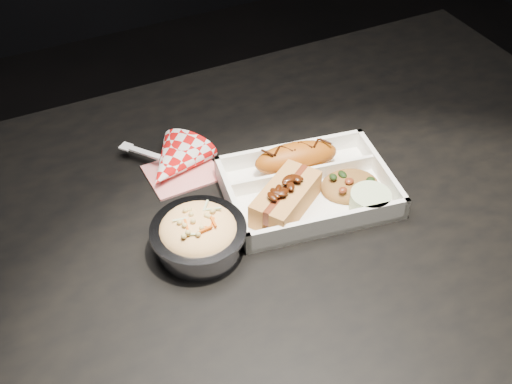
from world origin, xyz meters
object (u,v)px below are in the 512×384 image
dining_table (291,237)px  fried_pastry (296,158)px  food_tray (307,190)px  foil_coleslaw_cup (198,234)px  hotdog (286,197)px  napkin_fork (174,164)px

dining_table → fried_pastry: 0.13m
food_tray → foil_coleslaw_cup: foil_coleslaw_cup is taller
dining_table → foil_coleslaw_cup: bearing=-167.6°
fried_pastry → hotdog: hotdog is taller
hotdog → napkin_fork: (-0.12, 0.16, -0.02)m
dining_table → food_tray: (0.02, -0.01, 0.10)m
hotdog → foil_coleslaw_cup: foil_coleslaw_cup is taller
food_tray → napkin_fork: size_ratio=1.76×
food_tray → fried_pastry: (0.01, 0.05, 0.02)m
dining_table → napkin_fork: size_ratio=7.67×
food_tray → hotdog: hotdog is taller
hotdog → foil_coleslaw_cup: 0.14m
hotdog → fried_pastry: bearing=18.4°
napkin_fork → foil_coleslaw_cup: bearing=-47.4°
fried_pastry → napkin_fork: bearing=153.2°
foil_coleslaw_cup → napkin_fork: bearing=81.1°
dining_table → food_tray: 0.10m
food_tray → fried_pastry: size_ratio=2.03×
food_tray → foil_coleslaw_cup: 0.20m
dining_table → fried_pastry: (0.03, 0.05, 0.12)m
fried_pastry → napkin_fork: napkin_fork is taller
fried_pastry → napkin_fork: (-0.17, 0.09, -0.01)m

